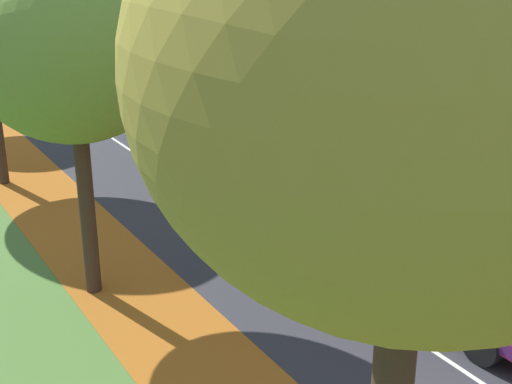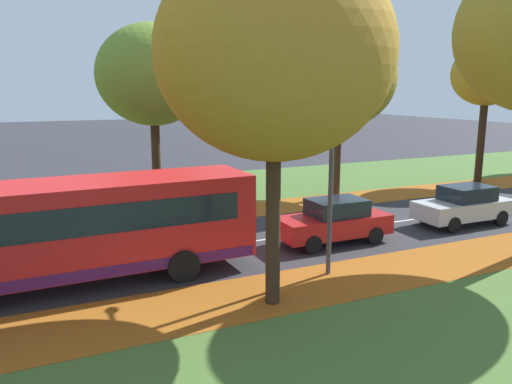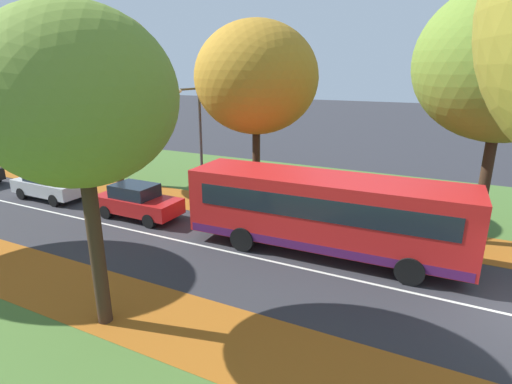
# 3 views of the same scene
# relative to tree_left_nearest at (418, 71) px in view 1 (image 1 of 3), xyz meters

# --- Properties ---
(leaf_litter_left) EXTENTS (2.80, 60.00, 0.00)m
(leaf_litter_left) POSITION_rel_tree_left_nearest_xyz_m (0.84, 14.00, -7.40)
(leaf_litter_left) COLOR #9E5619
(leaf_litter_left) RESTS_ON grass_verge_left
(grass_verge_right) EXTENTS (12.00, 90.00, 0.01)m
(grass_verge_right) POSITION_rel_tree_left_nearest_xyz_m (14.64, 20.00, -7.41)
(grass_verge_right) COLOR #476B2D
(grass_verge_right) RESTS_ON ground
(leaf_litter_right) EXTENTS (2.80, 60.00, 0.00)m
(leaf_litter_right) POSITION_rel_tree_left_nearest_xyz_m (10.04, 14.00, -7.40)
(leaf_litter_right) COLOR #9E5619
(leaf_litter_right) RESTS_ON grass_verge_right
(road_centre_line) EXTENTS (0.12, 80.00, 0.01)m
(road_centre_line) POSITION_rel_tree_left_nearest_xyz_m (5.44, 20.00, -7.41)
(road_centre_line) COLOR silver
(road_centre_line) RESTS_ON ground
(tree_left_nearest) EXTENTS (5.67, 5.67, 10.00)m
(tree_left_nearest) POSITION_rel_tree_left_nearest_xyz_m (0.00, 0.00, 0.00)
(tree_left_nearest) COLOR #382619
(tree_left_nearest) RESTS_ON ground
(tree_left_near) EXTENTS (4.77, 4.77, 8.28)m
(tree_left_near) POSITION_rel_tree_left_nearest_xyz_m (0.06, 10.93, -1.31)
(tree_left_near) COLOR #382619
(tree_left_near) RESTS_ON ground
(tree_right_near) EXTENTS (5.77, 5.77, 8.97)m
(tree_right_near) POSITION_rel_tree_left_nearest_xyz_m (10.59, 11.42, -1.06)
(tree_right_near) COLOR #382619
(tree_right_near) RESTS_ON ground
(streetlamp_right) EXTENTS (1.89, 0.28, 6.00)m
(streetlamp_right) POSITION_rel_tree_left_nearest_xyz_m (9.11, 13.88, -3.68)
(streetlamp_right) COLOR #47474C
(streetlamp_right) RESTS_ON ground
(bus) EXTENTS (2.86, 10.46, 2.98)m
(bus) POSITION_rel_tree_left_nearest_xyz_m (7.07, 6.79, -5.71)
(bus) COLOR red
(bus) RESTS_ON ground
(car_red_lead) EXTENTS (1.80, 4.21, 1.62)m
(car_red_lead) POSITION_rel_tree_left_nearest_xyz_m (6.79, 15.79, -6.60)
(car_red_lead) COLOR #B21919
(car_red_lead) RESTS_ON ground
(car_silver_following) EXTENTS (1.81, 4.21, 1.62)m
(car_silver_following) POSITION_rel_tree_left_nearest_xyz_m (6.89, 22.11, -6.60)
(car_silver_following) COLOR #B7BABF
(car_silver_following) RESTS_ON ground
(car_black_third_in_line) EXTENTS (1.83, 4.22, 1.62)m
(car_black_third_in_line) POSITION_rel_tree_left_nearest_xyz_m (6.78, 29.24, -6.60)
(car_black_third_in_line) COLOR black
(car_black_third_in_line) RESTS_ON ground
(car_blue_fourth_in_line) EXTENTS (1.82, 4.22, 1.62)m
(car_blue_fourth_in_line) POSITION_rel_tree_left_nearest_xyz_m (6.90, 36.61, -6.60)
(car_blue_fourth_in_line) COLOR #233D9E
(car_blue_fourth_in_line) RESTS_ON ground
(car_white_trailing) EXTENTS (1.86, 4.24, 1.62)m
(car_white_trailing) POSITION_rel_tree_left_nearest_xyz_m (7.21, 43.48, -6.60)
(car_white_trailing) COLOR silver
(car_white_trailing) RESTS_ON ground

